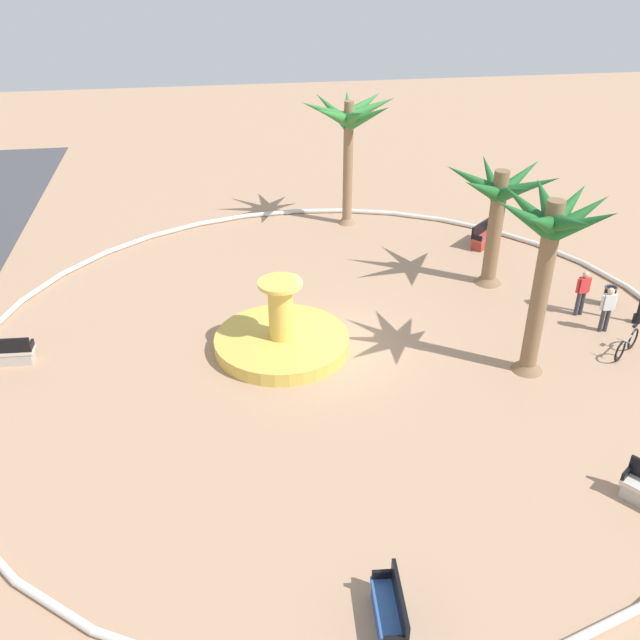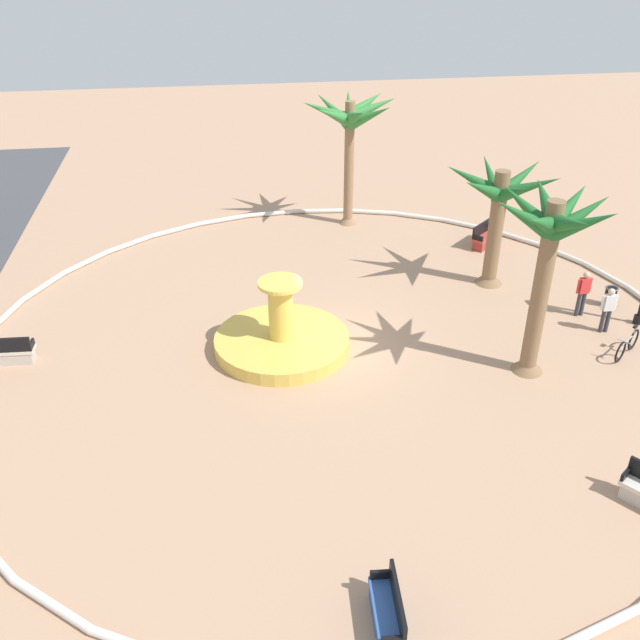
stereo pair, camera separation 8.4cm
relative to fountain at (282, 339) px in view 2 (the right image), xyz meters
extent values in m
plane|color=tan|center=(-0.11, -1.76, -0.33)|extent=(80.00, 80.00, 0.00)
torus|color=silver|center=(-0.11, -1.76, -0.23)|extent=(23.48, 23.48, 0.20)
cylinder|color=gold|center=(0.00, 0.00, -0.11)|extent=(4.34, 4.34, 0.45)
cylinder|color=teal|center=(0.00, 0.00, -0.15)|extent=(3.82, 3.82, 0.34)
cylinder|color=gold|center=(0.00, 0.00, 1.04)|extent=(0.78, 0.78, 1.85)
cylinder|color=#F1C954|center=(0.00, 0.00, 2.03)|extent=(1.39, 1.39, 0.12)
cylinder|color=brown|center=(-2.32, -7.35, 2.42)|extent=(0.51, 0.51, 5.51)
cone|color=brown|center=(-2.32, -7.35, -0.08)|extent=(0.96, 0.96, 0.50)
cone|color=#1E6028|center=(-1.45, -7.45, 4.88)|extent=(1.99, 0.78, 1.13)
cone|color=#1E6028|center=(-1.67, -6.86, 4.73)|extent=(1.86, 1.58, 1.38)
cone|color=#1E6028|center=(-2.23, -6.55, 4.72)|extent=(0.78, 1.95, 1.40)
cone|color=#1E6028|center=(-2.91, -6.73, 4.81)|extent=(1.73, 1.79, 1.24)
cone|color=#1E6028|center=(-3.20, -7.40, 4.86)|extent=(1.97, 0.67, 1.16)
cone|color=#1E6028|center=(-2.87, -7.94, 4.71)|extent=(1.69, 1.77, 1.43)
cone|color=#1E6028|center=(-2.26, -8.14, 4.69)|extent=(0.72, 1.92, 1.45)
cone|color=#1E6028|center=(-1.80, -8.02, 4.81)|extent=(1.63, 1.86, 1.25)
cylinder|color=brown|center=(3.46, -8.21, 1.86)|extent=(0.54, 0.54, 4.40)
cone|color=brown|center=(3.46, -8.21, -0.08)|extent=(1.03, 1.03, 0.50)
cone|color=#1E6028|center=(4.37, -8.18, 3.51)|extent=(2.13, 0.64, 1.59)
cone|color=#1E6028|center=(3.86, -7.32, 3.65)|extent=(1.40, 2.22, 1.35)
cone|color=#1E6028|center=(3.00, -7.37, 3.61)|extent=(1.54, 2.16, 1.41)
cone|color=#1E6028|center=(2.51, -8.35, 3.61)|extent=(2.22, 0.87, 1.41)
cone|color=#1E6028|center=(2.95, -9.04, 3.63)|extent=(1.62, 2.14, 1.37)
cone|color=#1E6028|center=(3.92, -9.08, 3.63)|extent=(1.50, 2.18, 1.38)
cylinder|color=#8E6B4C|center=(10.03, -3.96, 2.38)|extent=(0.42, 0.42, 5.42)
cone|color=#8E6B4C|center=(10.03, -3.96, -0.08)|extent=(0.80, 0.80, 0.50)
cone|color=#337F38|center=(10.99, -4.09, 4.65)|extent=(2.22, 0.83, 1.38)
cone|color=#337F38|center=(10.76, -3.38, 4.59)|extent=(2.03, 1.77, 1.49)
cone|color=#337F38|center=(10.06, -2.97, 4.71)|extent=(0.64, 2.20, 1.29)
cone|color=#337F38|center=(9.43, -3.19, 4.67)|extent=(1.77, 2.06, 1.35)
cone|color=#337F38|center=(9.03, -4.03, 4.71)|extent=(2.22, 0.71, 1.27)
cone|color=#337F38|center=(9.39, -4.66, 4.61)|extent=(1.86, 1.97, 1.46)
cone|color=#337F38|center=(10.17, -4.97, 4.76)|extent=(0.86, 2.25, 1.18)
cone|color=#337F38|center=(10.67, -4.76, 4.80)|extent=(1.82, 2.06, 1.11)
cube|color=#B73D33|center=(6.75, -9.27, 0.12)|extent=(1.45, 1.52, 0.12)
cube|color=black|center=(6.91, -9.13, 0.42)|extent=(1.14, 1.24, 0.50)
cube|color=#9C342B|center=(6.75, -9.27, -0.14)|extent=(1.33, 1.40, 0.39)
cube|color=black|center=(7.26, -9.82, 0.26)|extent=(0.39, 0.36, 0.24)
cube|color=black|center=(6.25, -8.71, 0.26)|extent=(0.39, 0.36, 0.24)
cube|color=#335BA8|center=(-10.46, -1.04, 0.12)|extent=(1.63, 0.61, 0.12)
cube|color=black|center=(-10.47, -1.25, 0.42)|extent=(1.60, 0.19, 0.50)
cube|color=#2B4E8F|center=(-10.46, -1.04, -0.14)|extent=(1.50, 0.56, 0.39)
cube|color=black|center=(-9.71, -1.09, 0.26)|extent=(0.11, 0.45, 0.24)
cube|color=black|center=(-7.67, -7.54, 0.26)|extent=(0.34, 0.41, 0.24)
cube|color=beige|center=(0.42, 8.51, 0.12)|extent=(0.58, 1.62, 0.12)
cube|color=black|center=(0.21, 8.52, 0.42)|extent=(0.16, 1.60, 0.50)
cube|color=#B6ADA0|center=(0.42, 8.51, -0.14)|extent=(0.53, 1.49, 0.39)
cube|color=black|center=(0.38, 7.76, 0.26)|extent=(0.45, 0.10, 0.24)
cylinder|color=black|center=(-0.16, -12.22, -0.18)|extent=(0.28, 0.28, 0.30)
cylinder|color=black|center=(1.15, -11.86, 0.02)|extent=(0.40, 0.40, 0.70)
torus|color=#4C4C51|center=(1.15, -11.86, 0.37)|extent=(0.46, 0.46, 0.06)
torus|color=black|center=(-2.28, -10.39, 0.03)|extent=(0.49, 0.60, 0.72)
torus|color=black|center=(-1.66, -11.17, 0.03)|extent=(0.49, 0.60, 0.72)
cylinder|color=#99999E|center=(-1.97, -10.78, 0.26)|extent=(0.63, 0.78, 0.05)
cylinder|color=#99999E|center=(-1.75, -11.05, 0.41)|extent=(0.04, 0.04, 0.30)
cube|color=black|center=(-1.75, -11.05, 0.58)|extent=(0.20, 0.22, 0.06)
cylinder|color=#99999E|center=(-2.25, -10.43, 0.39)|extent=(0.36, 0.30, 0.03)
cylinder|color=#33333D|center=(-0.51, -10.88, 0.08)|extent=(0.14, 0.14, 0.84)
cylinder|color=#33333D|center=(-0.50, -10.70, 0.08)|extent=(0.14, 0.14, 0.84)
cube|color=white|center=(-0.50, -10.79, 0.78)|extent=(0.22, 0.35, 0.56)
sphere|color=beige|center=(-0.50, -10.79, 1.18)|extent=(0.22, 0.22, 0.22)
cylinder|color=white|center=(-0.51, -11.01, 0.78)|extent=(0.09, 0.09, 0.53)
cylinder|color=white|center=(-0.49, -10.57, 0.78)|extent=(0.09, 0.09, 0.53)
cylinder|color=#33333D|center=(0.66, -10.57, 0.11)|extent=(0.14, 0.14, 0.89)
cylinder|color=#33333D|center=(0.65, -10.39, 0.11)|extent=(0.14, 0.14, 0.89)
cube|color=red|center=(0.66, -10.48, 0.83)|extent=(0.22, 0.35, 0.56)
sphere|color=tan|center=(0.66, -10.48, 1.23)|extent=(0.22, 0.22, 0.22)
cylinder|color=red|center=(0.67, -10.70, 0.83)|extent=(0.09, 0.09, 0.53)
cylinder|color=red|center=(0.64, -10.26, 0.83)|extent=(0.09, 0.09, 0.53)
camera|label=1|loc=(-19.08, 1.60, 11.95)|focal=39.38mm
camera|label=2|loc=(-19.09, 1.52, 11.95)|focal=39.38mm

